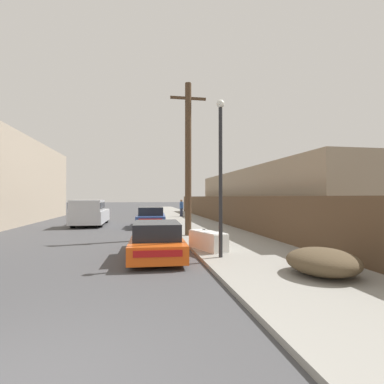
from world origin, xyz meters
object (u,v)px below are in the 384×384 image
parked_sports_car_red (157,240)px  brush_pile (323,262)px  street_lamp (221,166)px  pedestrian (181,208)px  pickup_truck (90,213)px  utility_pole (188,157)px  discarded_fridge (208,240)px  car_parked_mid (151,217)px

parked_sports_car_red → brush_pile: bearing=-41.2°
street_lamp → brush_pile: (1.88, -2.51, -2.56)m
parked_sports_car_red → pedestrian: bearing=81.6°
street_lamp → pedestrian: size_ratio=3.03×
parked_sports_car_red → street_lamp: street_lamp is taller
pickup_truck → utility_pole: bearing=129.5°
discarded_fridge → car_parked_mid: bearing=81.5°
pedestrian → brush_pile: bearing=-89.0°
street_lamp → pedestrian: (1.49, 19.49, -2.04)m
discarded_fridge → street_lamp: 2.93m
parked_sports_car_red → car_parked_mid: bearing=91.0°
car_parked_mid → pickup_truck: size_ratio=0.89×
discarded_fridge → pickup_truck: 12.63m
car_parked_mid → utility_pole: utility_pole is taller
brush_pile → pedestrian: size_ratio=1.16×
utility_pole → brush_pile: utility_pole is taller
discarded_fridge → utility_pole: (-0.05, 4.08, 3.58)m
car_parked_mid → pedestrian: (3.22, 8.14, 0.34)m
parked_sports_car_red → pedestrian: (3.45, 18.37, 0.42)m
car_parked_mid → street_lamp: 11.73m
discarded_fridge → pickup_truck: pickup_truck is taller
discarded_fridge → car_parked_mid: size_ratio=0.40×
car_parked_mid → pickup_truck: bearing=166.7°
discarded_fridge → utility_pole: bearing=72.8°
pickup_truck → pedestrian: 10.13m
utility_pole → street_lamp: bearing=-88.5°
car_parked_mid → brush_pile: bearing=-72.0°
parked_sports_car_red → pickup_truck: size_ratio=0.88×
parked_sports_car_red → utility_pole: bearing=69.7°
utility_pole → brush_pile: 9.01m
pickup_truck → brush_pile: (7.83, -15.12, -0.46)m
brush_pile → utility_pole: bearing=104.2°
pickup_truck → utility_pole: 9.69m
car_parked_mid → pickup_truck: (-4.21, 1.26, 0.28)m
pedestrian → car_parked_mid: bearing=-111.6°
utility_pole → street_lamp: (0.14, -5.51, -1.02)m
car_parked_mid → street_lamp: bearing=-77.9°
car_parked_mid → pedestrian: bearing=71.8°
utility_pole → pedestrian: (1.63, 13.98, -3.06)m
pickup_truck → utility_pole: (5.81, -7.10, 3.11)m
pedestrian → pickup_truck: bearing=-137.2°
street_lamp → utility_pole: bearing=91.5°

